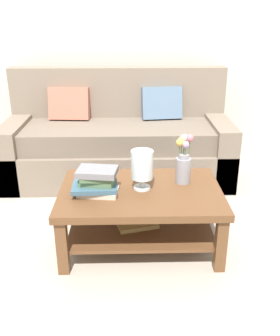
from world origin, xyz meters
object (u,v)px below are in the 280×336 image
Objects in this scene: glass_hurricane_vase at (142,166)px; couch at (119,141)px; book_stack_main at (97,182)px; flower_pitcher at (183,163)px; coffee_table at (140,204)px.

couch is at bearing 98.92° from glass_hurricane_vase.
couch is at bearing 85.33° from book_stack_main.
book_stack_main is 0.88× the size of flower_pitcher.
glass_hurricane_vase is (0.20, -1.26, 0.24)m from couch.
couch reaches higher than flower_pitcher.
book_stack_main is at bearing -164.03° from flower_pitcher.
flower_pitcher reaches higher than coffee_table.
book_stack_main is at bearing -94.67° from couch.
flower_pitcher is at bearing -66.88° from couch.
couch reaches higher than glass_hurricane_vase.
couch reaches higher than book_stack_main.
glass_hurricane_vase is at bearing -81.08° from couch.
coffee_table is (0.19, -1.27, -0.05)m from couch.
couch reaches higher than coffee_table.
coffee_table is at bearing -123.28° from glass_hurricane_vase.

